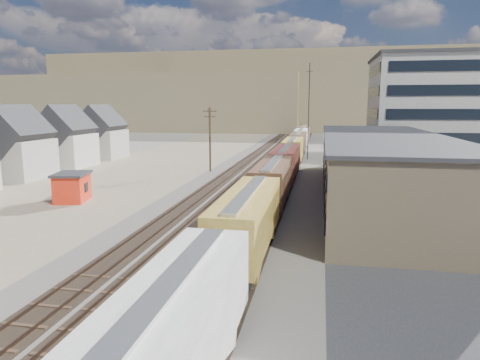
% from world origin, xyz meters
% --- Properties ---
extents(ground, '(300.00, 300.00, 0.00)m').
position_xyz_m(ground, '(0.00, 0.00, 0.00)').
color(ground, '#6B6356').
rests_on(ground, ground).
extents(ballast_bed, '(18.00, 200.00, 0.06)m').
position_xyz_m(ballast_bed, '(0.00, 50.00, 0.03)').
color(ballast_bed, '#4C4742').
rests_on(ballast_bed, ground).
extents(dirt_yard, '(24.00, 180.00, 0.03)m').
position_xyz_m(dirt_yard, '(-20.00, 40.00, 0.01)').
color(dirt_yard, '#7D6C56').
rests_on(dirt_yard, ground).
extents(asphalt_lot, '(26.00, 120.00, 0.04)m').
position_xyz_m(asphalt_lot, '(22.00, 35.00, 0.02)').
color(asphalt_lot, '#232326').
rests_on(asphalt_lot, ground).
extents(rail_tracks, '(11.40, 200.00, 0.24)m').
position_xyz_m(rail_tracks, '(-0.55, 50.00, 0.11)').
color(rail_tracks, black).
rests_on(rail_tracks, ground).
extents(freight_train, '(3.00, 119.74, 4.46)m').
position_xyz_m(freight_train, '(3.80, 43.04, 2.79)').
color(freight_train, black).
rests_on(freight_train, ground).
extents(warehouse, '(12.40, 40.40, 7.25)m').
position_xyz_m(warehouse, '(14.98, 25.00, 3.65)').
color(warehouse, tan).
rests_on(warehouse, ground).
extents(office_tower, '(22.60, 18.60, 18.45)m').
position_xyz_m(office_tower, '(27.95, 54.95, 9.26)').
color(office_tower, '#9E998E').
rests_on(office_tower, ground).
extents(utility_pole_north, '(2.20, 0.32, 10.00)m').
position_xyz_m(utility_pole_north, '(-8.50, 42.00, 5.30)').
color(utility_pole_north, '#382619').
rests_on(utility_pole_north, ground).
extents(radio_mast, '(1.20, 0.16, 18.00)m').
position_xyz_m(radio_mast, '(6.00, 60.00, 9.12)').
color(radio_mast, black).
rests_on(radio_mast, ground).
extents(hills_north, '(265.00, 80.00, 32.00)m').
position_xyz_m(hills_north, '(0.17, 167.92, 14.10)').
color(hills_north, brown).
rests_on(hills_north, ground).
extents(maintenance_shed, '(4.21, 4.94, 3.15)m').
position_xyz_m(maintenance_shed, '(-17.91, 18.91, 1.61)').
color(maintenance_shed, red).
rests_on(maintenance_shed, ground).
extents(parked_car_blue, '(4.87, 6.56, 1.66)m').
position_xyz_m(parked_car_blue, '(20.30, 42.83, 0.83)').
color(parked_car_blue, navy).
rests_on(parked_car_blue, ground).
extents(parked_car_far, '(3.22, 5.03, 1.59)m').
position_xyz_m(parked_car_far, '(33.37, 57.89, 0.80)').
color(parked_car_far, silver).
rests_on(parked_car_far, ground).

